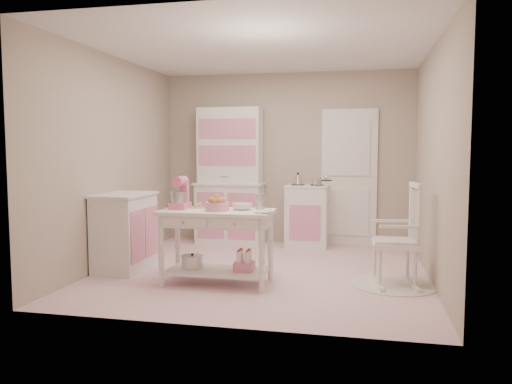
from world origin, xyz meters
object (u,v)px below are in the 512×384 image
(bread_basket, at_px, (217,206))
(stand_mixer, at_px, (180,193))
(base_cabinet, at_px, (125,232))
(stove, at_px, (307,216))
(rocking_chair, at_px, (395,234))
(hutch, at_px, (230,176))
(work_table, at_px, (217,247))

(bread_basket, bearing_deg, stand_mixer, 170.96)
(base_cabinet, xyz_separation_m, bread_basket, (1.29, -0.43, 0.39))
(stove, relative_size, bread_basket, 3.68)
(rocking_chair, xyz_separation_m, bread_basket, (-1.84, -0.40, 0.30))
(stove, bearing_deg, stand_mixer, -117.05)
(hutch, relative_size, stove, 2.26)
(rocking_chair, relative_size, stand_mixer, 3.24)
(base_cabinet, relative_size, bread_basket, 3.68)
(base_cabinet, xyz_separation_m, rocking_chair, (3.13, -0.03, 0.09))
(base_cabinet, height_order, work_table, base_cabinet)
(hutch, height_order, work_table, hutch)
(hutch, xyz_separation_m, bread_basket, (0.50, -2.35, -0.19))
(rocking_chair, height_order, stand_mixer, stand_mixer)
(rocking_chair, bearing_deg, hutch, 132.26)
(hutch, distance_m, rocking_chair, 3.08)
(base_cabinet, xyz_separation_m, stand_mixer, (0.85, -0.36, 0.51))
(work_table, bearing_deg, stand_mixer, 177.27)
(work_table, bearing_deg, bread_basket, -68.20)
(base_cabinet, bearing_deg, hutch, 67.74)
(stove, bearing_deg, work_table, -107.73)
(base_cabinet, distance_m, rocking_chair, 3.13)
(hutch, distance_m, bread_basket, 2.41)
(hutch, height_order, stand_mixer, hutch)
(base_cabinet, bearing_deg, rocking_chair, -0.53)
(stove, xyz_separation_m, work_table, (-0.72, -2.25, -0.06))
(rocking_chair, relative_size, bread_basket, 4.40)
(stand_mixer, bearing_deg, bread_basket, -8.26)
(rocking_chair, bearing_deg, stand_mixer, -179.64)
(work_table, relative_size, stand_mixer, 3.53)
(base_cabinet, bearing_deg, stove, 43.26)
(stove, xyz_separation_m, base_cabinet, (-1.99, -1.87, 0.00))
(rocking_chair, bearing_deg, work_table, -177.20)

